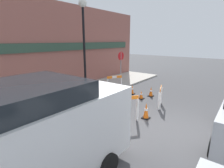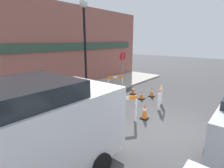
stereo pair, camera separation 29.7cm
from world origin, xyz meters
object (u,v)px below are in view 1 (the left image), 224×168
(stop_sign, at_px, (121,63))
(work_van, at_px, (12,143))
(streetlamp_post, at_px, (84,35))
(person_worker, at_px, (82,103))

(stop_sign, height_order, work_van, stop_sign)
(work_van, bearing_deg, streetlamp_post, 34.97)
(streetlamp_post, relative_size, work_van, 1.00)
(streetlamp_post, bearing_deg, person_worker, -136.06)
(stop_sign, xyz_separation_m, work_van, (-9.03, -3.78, -0.35))
(person_worker, distance_m, work_van, 3.46)
(person_worker, bearing_deg, stop_sign, 19.20)
(stop_sign, height_order, person_worker, stop_sign)
(streetlamp_post, xyz_separation_m, work_van, (-5.81, -4.06, -2.16))
(streetlamp_post, relative_size, stop_sign, 2.26)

